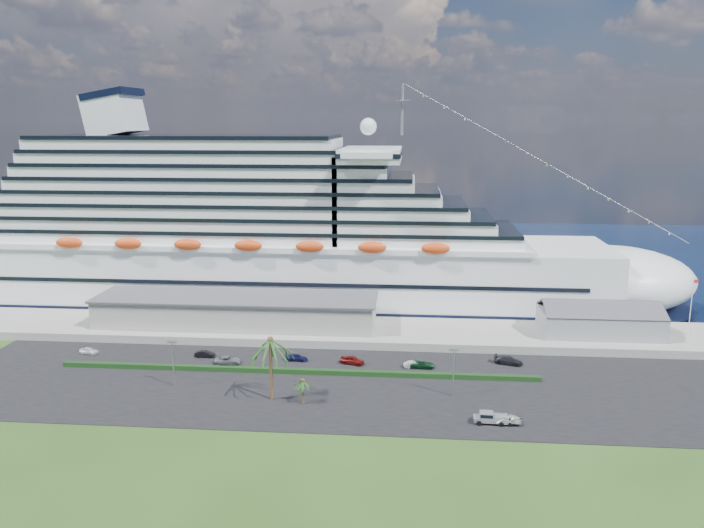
# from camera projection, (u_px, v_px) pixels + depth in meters

# --- Properties ---
(ground) EXTENTS (420.00, 420.00, 0.00)m
(ground) POSITION_uv_depth(u_px,v_px,m) (329.00, 412.00, 109.01)
(ground) COLOR #294416
(ground) RESTS_ON ground
(asphalt_lot) EXTENTS (140.00, 38.00, 0.12)m
(asphalt_lot) POSITION_uv_depth(u_px,v_px,m) (336.00, 386.00, 119.72)
(asphalt_lot) COLOR black
(asphalt_lot) RESTS_ON ground
(wharf) EXTENTS (240.00, 20.00, 1.80)m
(wharf) POSITION_uv_depth(u_px,v_px,m) (351.00, 331.00, 147.82)
(wharf) COLOR gray
(wharf) RESTS_ON ground
(water) EXTENTS (420.00, 160.00, 0.02)m
(water) POSITION_uv_depth(u_px,v_px,m) (374.00, 255.00, 235.74)
(water) COLOR black
(water) RESTS_ON ground
(cruise_ship) EXTENTS (191.00, 38.00, 54.00)m
(cruise_ship) POSITION_uv_depth(u_px,v_px,m) (273.00, 239.00, 169.80)
(cruise_ship) COLOR silver
(cruise_ship) RESTS_ON ground
(terminal_building) EXTENTS (61.00, 15.00, 6.30)m
(terminal_building) POSITION_uv_depth(u_px,v_px,m) (237.00, 310.00, 149.11)
(terminal_building) COLOR gray
(terminal_building) RESTS_ON wharf
(port_shed) EXTENTS (24.00, 12.31, 7.37)m
(port_shed) POSITION_uv_depth(u_px,v_px,m) (599.00, 322.00, 142.66)
(port_shed) COLOR gray
(port_shed) RESTS_ON wharf
(flagpole) EXTENTS (1.08, 0.16, 12.00)m
(flagpole) POSITION_uv_depth(u_px,v_px,m) (691.00, 306.00, 140.32)
(flagpole) COLOR silver
(flagpole) RESTS_ON wharf
(hedge) EXTENTS (88.00, 1.10, 0.90)m
(hedge) POSITION_uv_depth(u_px,v_px,m) (296.00, 371.00, 125.17)
(hedge) COLOR black
(hedge) RESTS_ON asphalt_lot
(lamp_post_left) EXTENTS (1.60, 0.35, 8.27)m
(lamp_post_left) POSITION_uv_depth(u_px,v_px,m) (173.00, 358.00, 118.10)
(lamp_post_left) COLOR gray
(lamp_post_left) RESTS_ON asphalt_lot
(lamp_post_right) EXTENTS (1.60, 0.35, 8.27)m
(lamp_post_right) POSITION_uv_depth(u_px,v_px,m) (453.00, 366.00, 114.00)
(lamp_post_right) COLOR gray
(lamp_post_right) RESTS_ON asphalt_lot
(palm_tall) EXTENTS (8.82, 8.82, 11.13)m
(palm_tall) POSITION_uv_depth(u_px,v_px,m) (270.00, 347.00, 111.87)
(palm_tall) COLOR #47301E
(palm_tall) RESTS_ON ground
(palm_short) EXTENTS (3.53, 3.53, 4.56)m
(palm_short) POSITION_uv_depth(u_px,v_px,m) (303.00, 383.00, 111.07)
(palm_short) COLOR #47301E
(palm_short) RESTS_ON ground
(parked_car_0) EXTENTS (3.97, 2.14, 1.28)m
(parked_car_0) POSITION_uv_depth(u_px,v_px,m) (89.00, 351.00, 135.67)
(parked_car_0) COLOR white
(parked_car_0) RESTS_ON asphalt_lot
(parked_car_1) EXTENTS (3.92, 1.47, 1.28)m
(parked_car_1) POSITION_uv_depth(u_px,v_px,m) (205.00, 354.00, 133.76)
(parked_car_1) COLOR black
(parked_car_1) RESTS_ON asphalt_lot
(parked_car_2) EXTENTS (5.18, 2.77, 1.38)m
(parked_car_2) POSITION_uv_depth(u_px,v_px,m) (228.00, 360.00, 130.15)
(parked_car_2) COLOR gray
(parked_car_2) RESTS_ON asphalt_lot
(parked_car_3) EXTENTS (4.45, 2.15, 1.25)m
(parked_car_3) POSITION_uv_depth(u_px,v_px,m) (296.00, 358.00, 131.82)
(parked_car_3) COLOR #12123F
(parked_car_3) RESTS_ON asphalt_lot
(parked_car_4) EXTENTS (4.97, 3.21, 1.57)m
(parked_car_4) POSITION_uv_depth(u_px,v_px,m) (352.00, 360.00, 129.93)
(parked_car_4) COLOR maroon
(parked_car_4) RESTS_ON asphalt_lot
(parked_car_5) EXTENTS (3.95, 2.10, 1.24)m
(parked_car_5) POSITION_uv_depth(u_px,v_px,m) (414.00, 364.00, 128.09)
(parked_car_5) COLOR #B1B5B9
(parked_car_5) RESTS_ON asphalt_lot
(parked_car_6) EXTENTS (4.82, 2.45, 1.31)m
(parked_car_6) POSITION_uv_depth(u_px,v_px,m) (422.00, 364.00, 128.01)
(parked_car_6) COLOR #0E3B1B
(parked_car_6) RESTS_ON asphalt_lot
(parked_car_7) EXTENTS (5.75, 3.82, 1.55)m
(parked_car_7) POSITION_uv_depth(u_px,v_px,m) (508.00, 360.00, 129.87)
(parked_car_7) COLOR black
(parked_car_7) RESTS_ON asphalt_lot
(pickup_truck) EXTENTS (5.24, 2.16, 1.82)m
(pickup_truck) POSITION_uv_depth(u_px,v_px,m) (490.00, 417.00, 104.41)
(pickup_truck) COLOR black
(pickup_truck) RESTS_ON asphalt_lot
(boat_trailer) EXTENTS (5.42, 3.86, 1.52)m
(boat_trailer) POSITION_uv_depth(u_px,v_px,m) (507.00, 418.00, 104.15)
(boat_trailer) COLOR gray
(boat_trailer) RESTS_ON asphalt_lot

